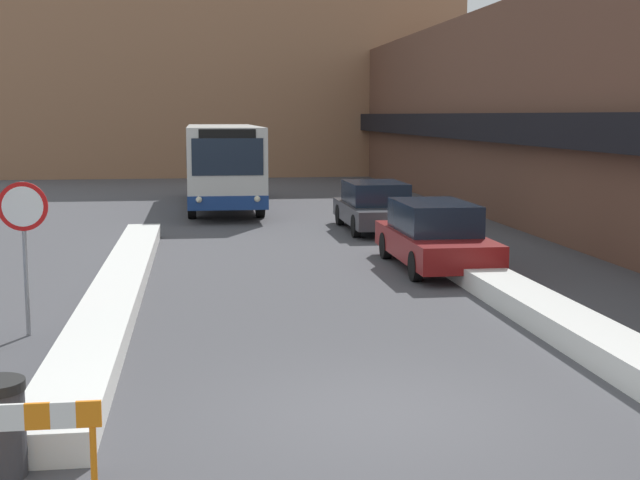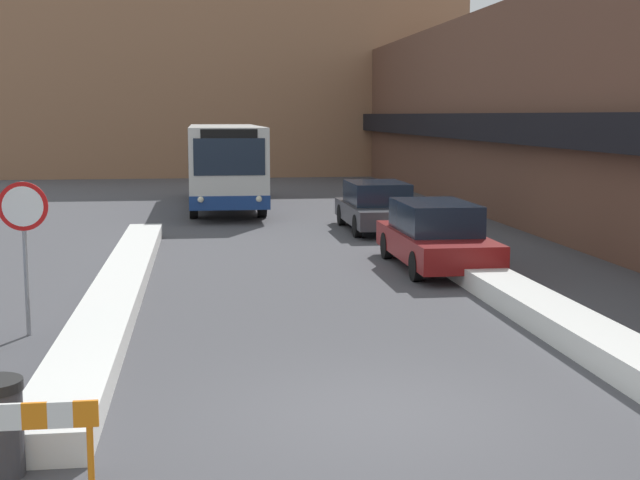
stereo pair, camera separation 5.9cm
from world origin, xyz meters
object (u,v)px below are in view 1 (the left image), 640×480
at_px(construction_barricade, 38,433).
at_px(city_bus, 223,163).
at_px(parked_car_middle, 375,206).
at_px(parked_car_front, 434,235).
at_px(stop_sign, 24,225).

bearing_deg(construction_barricade, city_bus, 84.71).
height_order(city_bus, construction_barricade, city_bus).
distance_m(parked_car_middle, construction_barricade, 19.50).
distance_m(parked_car_front, parked_car_middle, 6.72).
distance_m(parked_car_front, construction_barricade, 13.39).
bearing_deg(parked_car_middle, parked_car_front, -90.00).
height_order(parked_car_middle, stop_sign, stop_sign).
distance_m(city_bus, parked_car_middle, 8.58).
xyz_separation_m(parked_car_front, construction_barricade, (-6.71, -11.58, -0.08)).
xyz_separation_m(parked_car_front, parked_car_middle, (0.00, 6.72, -0.02)).
relative_size(city_bus, construction_barricade, 10.15).
height_order(city_bus, parked_car_middle, city_bus).
height_order(parked_car_middle, construction_barricade, parked_car_middle).
xyz_separation_m(city_bus, parked_car_front, (4.33, -14.06, -0.93)).
xyz_separation_m(parked_car_middle, construction_barricade, (-6.71, -18.31, -0.06)).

